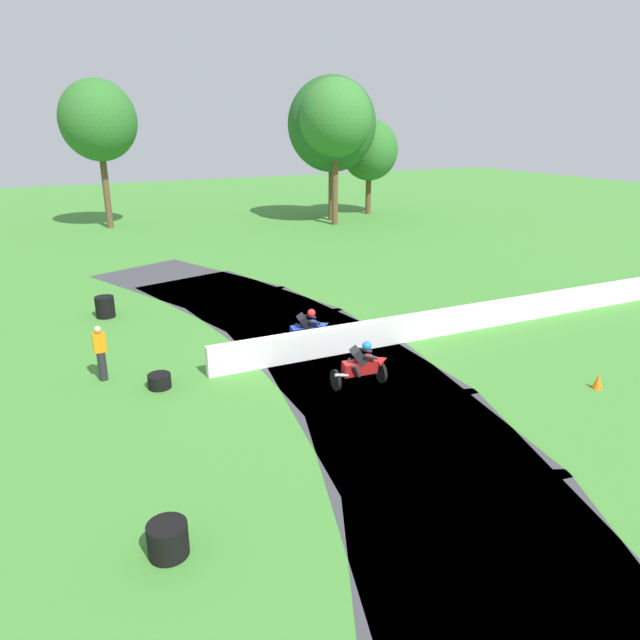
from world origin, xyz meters
TOP-DOWN VIEW (x-y plane):
  - ground_plane at (0.00, 0.00)m, footprint 120.00×120.00m
  - track_asphalt at (-1.02, 0.04)m, footprint 9.40×31.36m
  - safety_barrier at (5.40, -0.20)m, footprint 18.87×1.01m
  - motorcycle_lead_red at (-0.39, -2.48)m, footprint 1.70×0.84m
  - motorcycle_chase_blue at (-0.42, 0.88)m, footprint 1.69×0.83m
  - tire_stack_near at (-6.79, -6.65)m, footprint 0.69×0.69m
  - tire_stack_mid_a at (-5.42, 0.04)m, footprint 0.63×0.63m
  - tire_stack_mid_b at (-5.83, 7.22)m, footprint 0.70×0.70m
  - track_marshal at (-6.73, 1.31)m, footprint 0.34×0.24m
  - traffic_cone at (5.34, -5.60)m, footprint 0.28×0.28m
  - tree_far_left at (-2.60, 27.68)m, footprint 5.00×5.00m
  - tree_far_right at (12.01, 21.68)m, footprint 4.98×4.98m
  - tree_mid_rise at (16.90, 25.03)m, footprint 4.42×4.42m
  - tree_behind_barrier at (12.74, 23.55)m, footprint 6.34×6.34m

SIDE VIEW (x-z plane):
  - ground_plane at x=0.00m, z-range 0.00..0.00m
  - track_asphalt at x=-1.02m, z-range 0.00..0.01m
  - tire_stack_mid_a at x=-5.42m, z-range 0.00..0.40m
  - traffic_cone at x=5.34m, z-range 0.00..0.44m
  - tire_stack_near at x=-6.79m, z-range 0.00..0.60m
  - tire_stack_mid_b at x=-5.83m, z-range 0.00..0.80m
  - safety_barrier at x=5.40m, z-range 0.00..0.90m
  - motorcycle_chase_blue at x=-0.42m, z-range -0.07..1.36m
  - motorcycle_lead_red at x=-0.39m, z-range -0.06..1.37m
  - track_marshal at x=-6.73m, z-range 0.00..1.63m
  - tree_mid_rise at x=16.90m, z-range 1.28..8.54m
  - tree_behind_barrier at x=12.74m, z-range 1.75..11.93m
  - tree_far_left at x=-2.60m, z-range 2.21..11.95m
  - tree_far_right at x=12.01m, z-range 2.30..12.19m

